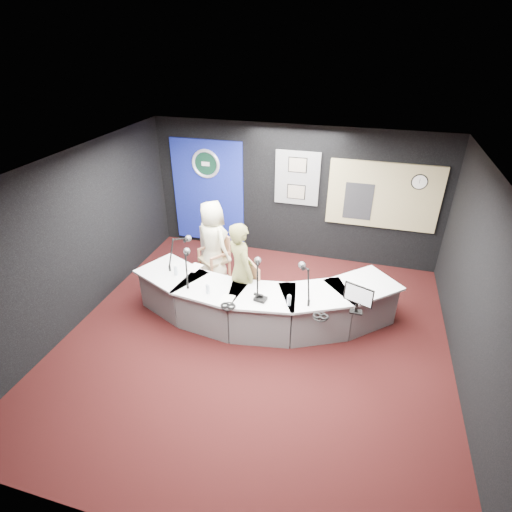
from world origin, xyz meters
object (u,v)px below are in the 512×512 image
(broadcast_desk, at_px, (261,302))
(armchair_left, at_px, (214,256))
(armchair_right, at_px, (241,293))
(person_woman, at_px, (241,271))
(person_man, at_px, (213,242))

(broadcast_desk, bearing_deg, armchair_left, 140.60)
(armchair_right, height_order, person_woman, person_woman)
(armchair_right, bearing_deg, person_woman, 0.00)
(person_man, bearing_deg, armchair_right, 166.54)
(broadcast_desk, distance_m, armchair_right, 0.38)
(broadcast_desk, bearing_deg, armchair_right, 167.41)
(broadcast_desk, xyz_separation_m, person_man, (-1.21, 1.00, 0.45))
(armchair_left, relative_size, person_man, 0.64)
(broadcast_desk, distance_m, armchair_left, 1.58)
(broadcast_desk, relative_size, armchair_right, 5.31)
(armchair_right, relative_size, person_woman, 0.48)
(person_man, bearing_deg, armchair_left, -0.00)
(armchair_right, height_order, person_man, person_man)
(armchair_left, xyz_separation_m, person_woman, (0.85, -0.92, 0.34))
(person_man, bearing_deg, person_woman, 166.54)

